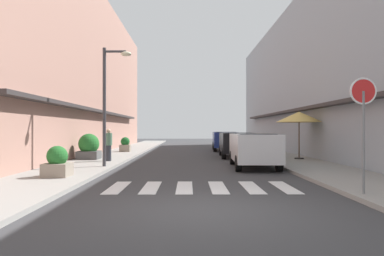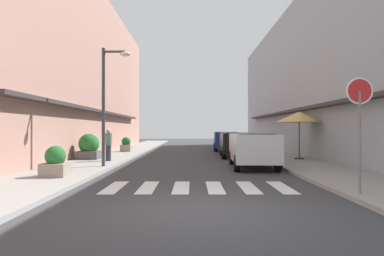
% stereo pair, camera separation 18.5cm
% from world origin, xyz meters
% --- Properties ---
extents(ground_plane, '(83.01, 83.01, 0.00)m').
position_xyz_m(ground_plane, '(0.00, 15.09, 0.00)').
color(ground_plane, '#38383A').
extents(sidewalk_left, '(2.83, 52.82, 0.12)m').
position_xyz_m(sidewalk_left, '(-4.90, 15.09, 0.06)').
color(sidewalk_left, gray).
rests_on(sidewalk_left, ground_plane).
extents(sidewalk_right, '(2.83, 52.82, 0.12)m').
position_xyz_m(sidewalk_right, '(4.90, 15.09, 0.06)').
color(sidewalk_right, gray).
rests_on(sidewalk_right, ground_plane).
extents(building_row_left, '(5.50, 35.96, 11.16)m').
position_xyz_m(building_row_left, '(-8.81, 15.98, 5.58)').
color(building_row_left, '#A87A6B').
rests_on(building_row_left, ground_plane).
extents(building_row_right, '(5.50, 35.96, 9.93)m').
position_xyz_m(building_row_right, '(8.81, 15.98, 4.96)').
color(building_row_right, '#939EA8').
rests_on(building_row_right, ground_plane).
extents(crosswalk, '(5.20, 2.20, 0.01)m').
position_xyz_m(crosswalk, '(-0.00, 2.80, 0.01)').
color(crosswalk, silver).
rests_on(crosswalk, ground_plane).
extents(parked_car_near, '(1.96, 4.43, 1.47)m').
position_xyz_m(parked_car_near, '(2.44, 7.97, 0.92)').
color(parked_car_near, silver).
rests_on(parked_car_near, ground_plane).
extents(parked_car_mid, '(1.93, 4.31, 1.47)m').
position_xyz_m(parked_car_mid, '(2.44, 13.77, 0.92)').
color(parked_car_mid, black).
rests_on(parked_car_mid, ground_plane).
extents(parked_car_far, '(1.95, 4.46, 1.47)m').
position_xyz_m(parked_car_far, '(2.44, 20.28, 0.92)').
color(parked_car_far, navy).
rests_on(parked_car_far, ground_plane).
extents(round_street_sign, '(0.65, 0.07, 2.77)m').
position_xyz_m(round_street_sign, '(3.80, 1.11, 2.24)').
color(round_street_sign, slate).
rests_on(round_street_sign, sidewalk_right).
extents(street_lamp, '(1.19, 0.28, 4.93)m').
position_xyz_m(street_lamp, '(-3.67, 7.52, 3.16)').
color(street_lamp, '#38383D').
rests_on(street_lamp, sidewalk_left).
extents(cafe_umbrella, '(2.37, 2.37, 2.46)m').
position_xyz_m(cafe_umbrella, '(5.40, 11.19, 2.29)').
color(cafe_umbrella, '#262626').
rests_on(cafe_umbrella, sidewalk_right).
extents(planter_corner, '(0.81, 0.81, 1.00)m').
position_xyz_m(planter_corner, '(-4.63, 4.30, 0.57)').
color(planter_corner, gray).
rests_on(planter_corner, sidewalk_left).
extents(planter_midblock, '(1.08, 1.08, 1.31)m').
position_xyz_m(planter_midblock, '(-5.52, 11.16, 0.74)').
color(planter_midblock, '#4C4C4C').
rests_on(planter_midblock, sidewalk_left).
extents(planter_far, '(0.71, 0.71, 1.00)m').
position_xyz_m(planter_far, '(-4.75, 17.38, 0.58)').
color(planter_far, gray).
rests_on(planter_far, sidewalk_left).
extents(pedestrian_walking_near, '(0.34, 0.34, 1.56)m').
position_xyz_m(pedestrian_walking_near, '(-4.25, 10.02, 0.94)').
color(pedestrian_walking_near, '#282B33').
rests_on(pedestrian_walking_near, sidewalk_left).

